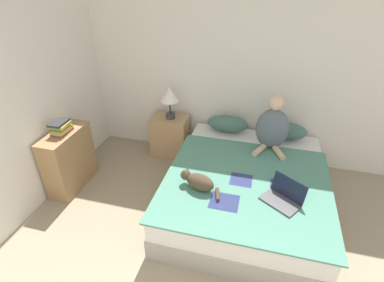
% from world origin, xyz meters
% --- Properties ---
extents(wall_back, '(5.57, 0.05, 2.55)m').
position_xyz_m(wall_back, '(0.00, 3.68, 1.27)').
color(wall_back, silver).
rests_on(wall_back, ground_plane).
extents(bed, '(1.75, 2.06, 0.50)m').
position_xyz_m(bed, '(0.09, 2.58, 0.25)').
color(bed, '#9E998E').
rests_on(bed, ground_plane).
extents(pillow_near, '(0.56, 0.27, 0.21)m').
position_xyz_m(pillow_near, '(-0.30, 3.45, 0.61)').
color(pillow_near, '#42665B').
rests_on(pillow_near, bed).
extents(pillow_far, '(0.56, 0.27, 0.21)m').
position_xyz_m(pillow_far, '(0.47, 3.45, 0.61)').
color(pillow_far, '#42665B').
rests_on(pillow_far, bed).
extents(person_sitting, '(0.40, 0.39, 0.70)m').
position_xyz_m(person_sitting, '(0.29, 3.15, 0.79)').
color(person_sitting, slate).
rests_on(person_sitting, bed).
extents(cat_tabby, '(0.45, 0.27, 0.18)m').
position_xyz_m(cat_tabby, '(-0.39, 2.16, 0.59)').
color(cat_tabby, '#473828').
rests_on(cat_tabby, bed).
extents(laptop_open, '(0.44, 0.41, 0.22)m').
position_xyz_m(laptop_open, '(0.46, 2.18, 0.55)').
color(laptop_open, '#424247').
rests_on(laptop_open, bed).
extents(nightstand, '(0.52, 0.38, 0.61)m').
position_xyz_m(nightstand, '(-1.13, 3.42, 0.30)').
color(nightstand, tan).
rests_on(nightstand, ground_plane).
extents(table_lamp, '(0.25, 0.25, 0.46)m').
position_xyz_m(table_lamp, '(-1.10, 3.41, 0.94)').
color(table_lamp, '#38383D').
rests_on(table_lamp, nightstand).
extents(bookshelf, '(0.29, 0.70, 0.77)m').
position_xyz_m(bookshelf, '(-2.11, 2.40, 0.39)').
color(bookshelf, '#99754C').
rests_on(bookshelf, ground_plane).
extents(book_stack_top, '(0.19, 0.26, 0.16)m').
position_xyz_m(book_stack_top, '(-2.11, 2.40, 0.85)').
color(book_stack_top, '#844270').
rests_on(book_stack_top, bookshelf).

